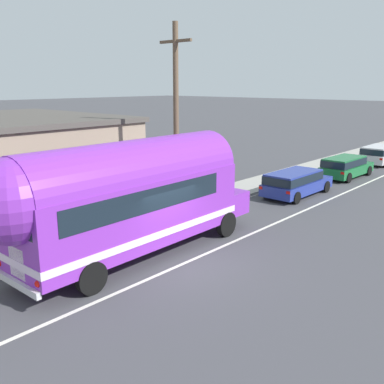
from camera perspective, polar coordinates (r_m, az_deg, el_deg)
ground_plane at (r=15.00m, az=-1.37°, el=-9.43°), size 300.00×300.00×0.00m
lane_markings at (r=25.34m, az=14.76°, el=-0.08°), size 3.59×80.00×0.01m
sidewalk_slab at (r=25.18m, az=6.48°, el=0.38°), size 2.39×90.00×0.15m
utility_pole at (r=19.60m, az=-2.09°, el=9.48°), size 1.80×0.24×8.50m
painted_bus at (r=14.82m, az=-8.86°, el=-0.47°), size 2.73×11.09×4.12m
car_lead at (r=24.29m, az=13.32°, el=1.34°), size 2.01×4.77×1.37m
car_second at (r=29.94m, az=19.36°, el=3.26°), size 1.98×4.59×1.37m
car_third at (r=36.24m, az=23.29°, el=4.65°), size 2.01×4.72×1.37m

